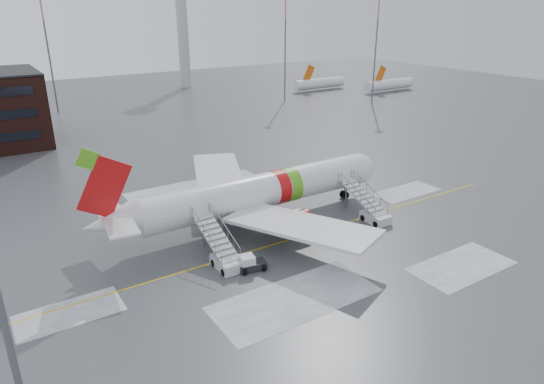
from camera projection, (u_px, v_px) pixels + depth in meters
ground at (286, 235)px, 50.58m from camera, size 260.00×260.00×0.00m
airliner at (255, 193)px, 52.49m from camera, size 35.03×32.97×11.18m
airstair_fwd at (371, 211)px, 53.88m from camera, size 2.05×7.70×3.48m
airstair_aft at (223, 255)px, 44.53m from camera, size 2.05×7.70×3.48m
pushback_tug at (250, 263)px, 43.85m from camera, size 2.76×2.27×1.45m
control_tower at (182, 18)px, 133.24m from camera, size 6.40×6.40×30.00m
light_mast_far_ne at (285, 43)px, 115.27m from camera, size 1.20×1.20×24.25m
light_mast_far_n at (48, 48)px, 102.52m from camera, size 1.20×1.20×24.25m
light_mast_far_e at (376, 44)px, 112.41m from camera, size 1.20×1.20×24.25m
distant_aircraft at (343, 92)px, 132.24m from camera, size 35.00×18.00×8.00m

